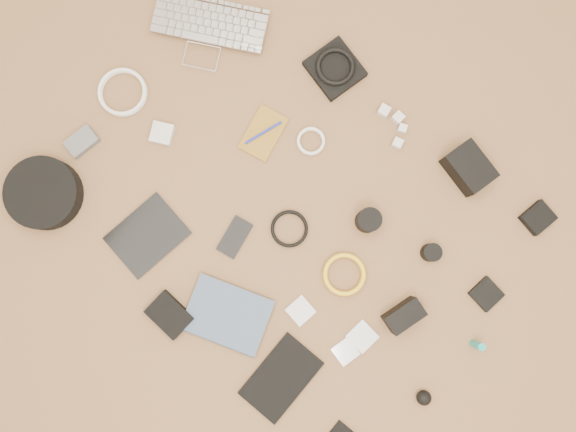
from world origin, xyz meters
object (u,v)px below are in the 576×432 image
Objects in this scene: laptop at (207,38)px; dslr_camera at (469,168)px; phone at (235,237)px; headphone_case at (44,193)px; tablet at (147,236)px; paperback at (217,344)px.

laptop is 2.53× the size of dslr_camera.
dslr_camera is 0.76m from phone.
headphone_case is (-0.09, -0.71, 0.02)m from laptop.
paperback is (0.38, -0.13, 0.01)m from tablet.
paperback is at bearing -7.77° from tablet.
tablet is 0.90× the size of paperback.
dslr_camera is at bearing 40.27° from headphone_case.
phone is 0.50× the size of paperback.
dslr_camera reaches higher than headphone_case.
paperback is at bearing -75.38° from laptop.
tablet is 1.79× the size of phone.
paperback is at bearing -3.66° from headphone_case.
headphone_case reaches higher than tablet.
dslr_camera is 0.64× the size of headphone_case.
tablet is at bearing -114.60° from dslr_camera.
laptop is 1.49× the size of paperback.
laptop is 0.66m from tablet.
headphone_case reaches higher than paperback.
tablet is 0.28m from phone.
dslr_camera is (0.92, 0.15, 0.03)m from laptop.
dslr_camera is at bearing 60.28° from tablet.
tablet is at bearing 54.50° from paperback.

